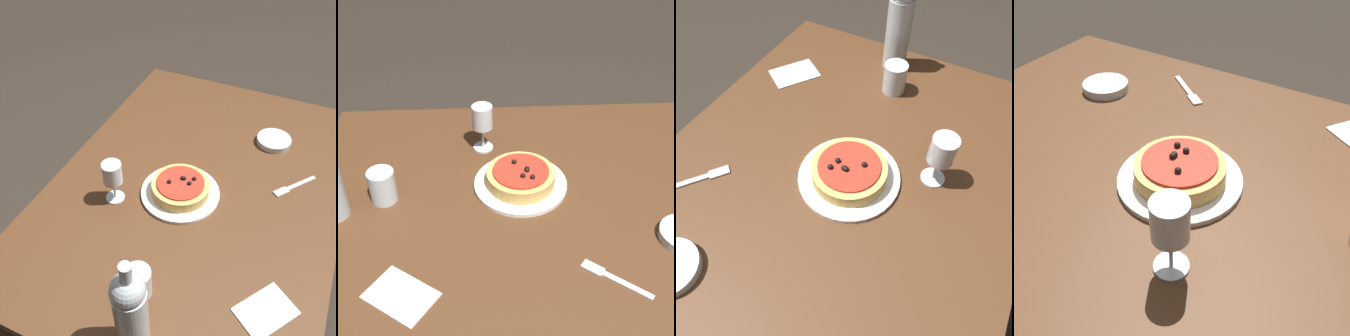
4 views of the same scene
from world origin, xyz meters
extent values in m
cube|color=#4C2D19|center=(0.00, 0.00, 0.71)|extent=(1.30, 0.93, 0.03)
cylinder|color=#4C2D19|center=(-0.59, 0.40, 0.35)|extent=(0.06, 0.06, 0.70)
cylinder|color=white|center=(-0.06, 0.04, 0.74)|extent=(0.26, 0.26, 0.01)
cylinder|color=tan|center=(-0.06, 0.04, 0.76)|extent=(0.19, 0.19, 0.04)
cylinder|color=#B72D1E|center=(-0.06, 0.04, 0.78)|extent=(0.15, 0.15, 0.01)
sphere|color=black|center=(-0.06, 0.01, 0.79)|extent=(0.01, 0.01, 0.01)
sphere|color=black|center=(-0.05, 0.04, 0.79)|extent=(0.01, 0.01, 0.01)
sphere|color=black|center=(-0.03, 0.00, 0.79)|extent=(0.01, 0.01, 0.01)
sphere|color=black|center=(-0.08, 0.07, 0.79)|extent=(0.01, 0.01, 0.01)
sphere|color=black|center=(-0.05, 0.03, 0.79)|extent=(0.01, 0.01, 0.01)
cylinder|color=silver|center=(-0.16, 0.22, 0.73)|extent=(0.06, 0.06, 0.00)
cylinder|color=silver|center=(-0.16, 0.22, 0.77)|extent=(0.01, 0.01, 0.07)
cylinder|color=silver|center=(-0.16, 0.22, 0.84)|extent=(0.06, 0.06, 0.07)
cylinder|color=silver|center=(-0.43, 0.00, 0.78)|extent=(0.07, 0.07, 0.09)
cube|color=#B7B7BC|center=(0.15, -0.32, 0.73)|extent=(0.10, 0.09, 0.00)
cube|color=#B7B7BC|center=(0.08, -0.27, 0.73)|extent=(0.06, 0.05, 0.00)
cube|color=white|center=(-0.35, -0.32, 0.73)|extent=(0.18, 0.17, 0.00)
camera|label=1|loc=(-0.88, -0.29, 1.68)|focal=42.00mm
camera|label=2|loc=(-0.16, -0.96, 1.57)|focal=50.00mm
camera|label=3|loc=(0.36, 0.25, 1.42)|focal=35.00mm
camera|label=4|loc=(-0.39, 0.55, 1.27)|focal=42.00mm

